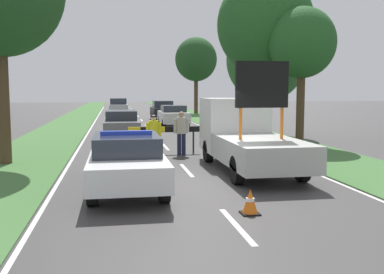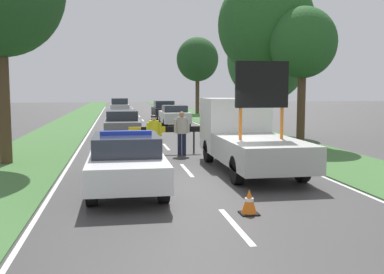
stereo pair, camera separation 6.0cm
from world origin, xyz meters
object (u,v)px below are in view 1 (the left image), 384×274
object	(u,v)px
traffic_cone_near_truck	(250,202)
queued_car_sedan_black	(163,110)
road_barrier	(165,131)
police_officer	(154,133)
work_truck	(245,135)
roadside_tree_near_left	(265,25)
roadside_tree_mid_right	(302,44)
roadside_tree_near_right	(266,60)
queued_car_suv_grey	(121,124)
traffic_cone_centre_front	(108,162)
pedestrian_civilian	(181,130)
roadside_tree_far_left	(196,60)
police_car	(127,160)
traffic_cone_near_police	(118,150)
queued_car_sedan_silver	(118,107)
queued_car_van_white	(173,116)

from	to	relation	value
traffic_cone_near_truck	queued_car_sedan_black	world-z (taller)	queued_car_sedan_black
road_barrier	police_officer	xyz separation A→B (m)	(-0.54, -1.15, 0.07)
work_truck	police_officer	world-z (taller)	work_truck
police_officer	queued_car_sedan_black	xyz separation A→B (m)	(2.50, 20.42, -0.11)
roadside_tree_near_left	roadside_tree_mid_right	bearing A→B (deg)	-64.79
traffic_cone_near_truck	roadside_tree_near_right	distance (m)	16.43
roadside_tree_near_left	roadside_tree_near_right	xyz separation A→B (m)	(0.80, 2.11, -1.54)
queued_car_suv_grey	roadside_tree_near_right	size ratio (longest dim) A/B	0.71
police_officer	traffic_cone_centre_front	distance (m)	2.97
police_officer	roadside_tree_mid_right	distance (m)	8.35
traffic_cone_near_truck	queued_car_sedan_black	bearing A→B (deg)	87.51
pedestrian_civilian	roadside_tree_far_left	bearing A→B (deg)	66.24
traffic_cone_centre_front	police_car	bearing A→B (deg)	-79.86
police_officer	roadside_tree_near_right	world-z (taller)	roadside_tree_near_right
work_truck	roadside_tree_near_right	world-z (taller)	roadside_tree_near_right
traffic_cone_near_police	traffic_cone_near_truck	size ratio (longest dim) A/B	1.12
traffic_cone_centre_front	queued_car_sedan_silver	size ratio (longest dim) A/B	0.13
traffic_cone_near_truck	roadside_tree_mid_right	xyz separation A→B (m)	(5.69, 10.76, 4.33)
work_truck	roadside_tree_mid_right	xyz separation A→B (m)	(4.24, 5.48, 3.53)
queued_car_van_white	queued_car_sedan_silver	world-z (taller)	queued_car_sedan_silver
road_barrier	queued_car_van_white	bearing A→B (deg)	88.76
police_officer	queued_car_sedan_silver	distance (m)	27.33
police_officer	queued_car_van_white	size ratio (longest dim) A/B	0.38
roadside_tree_near_right	police_officer	bearing A→B (deg)	-133.59
pedestrian_civilian	police_officer	bearing A→B (deg)	-167.70
road_barrier	queued_car_sedan_black	world-z (taller)	queued_car_sedan_black
road_barrier	traffic_cone_near_truck	world-z (taller)	road_barrier
pedestrian_civilian	traffic_cone_centre_front	xyz separation A→B (m)	(-2.75, -2.89, -0.72)
roadside_tree_near_left	roadside_tree_mid_right	xyz separation A→B (m)	(1.01, -2.14, -1.07)
police_car	queued_car_suv_grey	xyz separation A→B (m)	(0.05, 11.85, 0.03)
traffic_cone_near_police	traffic_cone_near_truck	distance (m)	8.54
roadside_tree_near_left	roadside_tree_mid_right	distance (m)	2.59
work_truck	traffic_cone_centre_front	world-z (taller)	work_truck
police_officer	roadside_tree_far_left	distance (m)	31.36
work_truck	queued_car_suv_grey	distance (m)	10.06
traffic_cone_near_police	traffic_cone_near_truck	world-z (taller)	traffic_cone_near_police
road_barrier	roadside_tree_far_left	distance (m)	30.14
queued_car_sedan_black	roadside_tree_far_left	distance (m)	11.81
road_barrier	roadside_tree_near_left	size ratio (longest dim) A/B	0.35
police_officer	queued_car_van_white	world-z (taller)	police_officer
traffic_cone_centre_front	queued_car_van_white	distance (m)	16.73
police_officer	queued_car_suv_grey	world-z (taller)	police_officer
pedestrian_civilian	queued_car_sedan_silver	xyz separation A→B (m)	(-2.15, 26.80, -0.13)
traffic_cone_near_police	roadside_tree_near_right	distance (m)	11.26
road_barrier	roadside_tree_near_left	distance (m)	8.18
road_barrier	traffic_cone_centre_front	bearing A→B (deg)	-113.94
roadside_tree_near_left	traffic_cone_near_truck	bearing A→B (deg)	-109.95
roadside_tree_near_right	roadside_tree_mid_right	size ratio (longest dim) A/B	1.03
police_officer	roadside_tree_mid_right	xyz separation A→B (m)	(6.96, 2.84, 3.64)
traffic_cone_near_truck	queued_car_sedan_black	distance (m)	28.36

